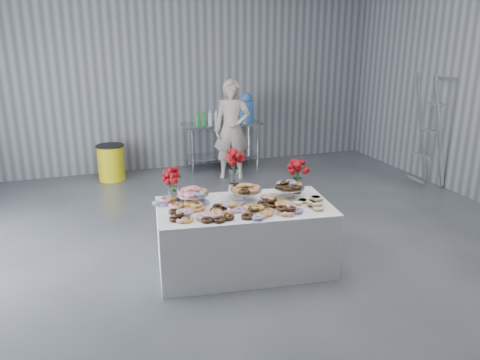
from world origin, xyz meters
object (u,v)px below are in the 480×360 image
object	(u,v)px
prep_table	(222,137)
person	(232,130)
trash_barrel	(111,162)
stepladder	(430,130)
water_jug	(246,108)
display_table	(244,237)

from	to	relation	value
prep_table	person	bearing A→B (deg)	-90.73
prep_table	person	xyz separation A→B (m)	(-0.01, -0.66, 0.27)
prep_table	trash_barrel	size ratio (longest dim) A/B	2.33
stepladder	water_jug	bearing A→B (deg)	138.91
display_table	person	size ratio (longest dim) A/B	1.06
water_jug	stepladder	size ratio (longest dim) A/B	0.28
person	trash_barrel	world-z (taller)	person
prep_table	stepladder	distance (m)	3.75
water_jug	trash_barrel	world-z (taller)	water_jug
water_jug	person	bearing A→B (deg)	-127.63
display_table	stepladder	world-z (taller)	stepladder
display_table	prep_table	xyz separation A→B (m)	(0.96, 4.00, 0.24)
display_table	trash_barrel	xyz separation A→B (m)	(-1.16, 3.90, -0.05)
trash_barrel	person	bearing A→B (deg)	-14.96
display_table	person	world-z (taller)	person
water_jug	prep_table	bearing A→B (deg)	180.00
display_table	prep_table	distance (m)	4.12
trash_barrel	stepladder	distance (m)	5.59
display_table	trash_barrel	size ratio (longest dim) A/B	2.95
prep_table	trash_barrel	bearing A→B (deg)	-177.42
trash_barrel	water_jug	bearing A→B (deg)	2.08
person	stepladder	world-z (taller)	stepladder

